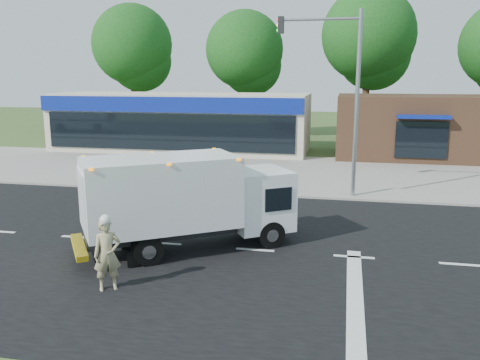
{
  "coord_description": "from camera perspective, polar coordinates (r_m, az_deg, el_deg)",
  "views": [
    {
      "loc": [
        2.63,
        -14.73,
        5.36
      ],
      "look_at": [
        -0.98,
        2.38,
        1.7
      ],
      "focal_mm": 38.0,
      "sensor_mm": 36.0,
      "label": 1
    }
  ],
  "objects": [
    {
      "name": "sidewalk",
      "position": [
        23.68,
        5.24,
        -1.16
      ],
      "size": [
        60.0,
        2.4,
        0.12
      ],
      "primitive_type": "cube",
      "color": "gray",
      "rests_on": "ground"
    },
    {
      "name": "retail_strip_mall",
      "position": [
        36.71,
        -6.64,
        6.52
      ],
      "size": [
        18.0,
        6.2,
        4.0
      ],
      "color": "#BEB49E",
      "rests_on": "ground"
    },
    {
      "name": "emergency_worker",
      "position": [
        13.25,
        -14.69,
        -7.97
      ],
      "size": [
        0.81,
        0.74,
        1.97
      ],
      "rotation": [
        0.0,
        0.0,
        0.57
      ],
      "color": "tan",
      "rests_on": "ground"
    },
    {
      "name": "traffic_signal_pole",
      "position": [
        22.34,
        11.4,
        10.48
      ],
      "size": [
        3.51,
        0.25,
        8.0
      ],
      "color": "gray",
      "rests_on": "ground"
    },
    {
      "name": "parking_apron",
      "position": [
        29.34,
        6.58,
        1.24
      ],
      "size": [
        60.0,
        9.0,
        0.02
      ],
      "primitive_type": "cube",
      "color": "gray",
      "rests_on": "ground"
    },
    {
      "name": "lane_markings",
      "position": [
        14.47,
        6.08,
        -9.93
      ],
      "size": [
        55.2,
        7.0,
        0.01
      ],
      "color": "silver",
      "rests_on": "road_asphalt"
    },
    {
      "name": "ground",
      "position": [
        15.9,
        1.7,
        -7.89
      ],
      "size": [
        120.0,
        120.0,
        0.0
      ],
      "primitive_type": "plane",
      "color": "#385123",
      "rests_on": "ground"
    },
    {
      "name": "background_trees",
      "position": [
        43.08,
        7.52,
        14.42
      ],
      "size": [
        36.77,
        7.39,
        12.1
      ],
      "color": "#332114",
      "rests_on": "ground"
    },
    {
      "name": "ems_box_truck",
      "position": [
        15.57,
        -6.21,
        -1.81
      ],
      "size": [
        6.7,
        5.45,
        2.97
      ],
      "rotation": [
        0.0,
        0.0,
        0.59
      ],
      "color": "black",
      "rests_on": "ground"
    },
    {
      "name": "road_asphalt",
      "position": [
        15.9,
        1.7,
        -7.88
      ],
      "size": [
        60.0,
        14.0,
        0.02
      ],
      "primitive_type": "cube",
      "color": "black",
      "rests_on": "ground"
    },
    {
      "name": "brown_storefront",
      "position": [
        35.15,
        19.1,
        5.7
      ],
      "size": [
        10.0,
        6.7,
        4.0
      ],
      "color": "#382316",
      "rests_on": "ground"
    }
  ]
}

